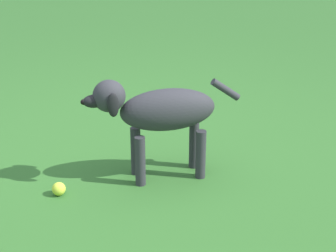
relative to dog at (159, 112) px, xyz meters
name	(u,v)px	position (x,y,z in m)	size (l,w,h in m)	color
ground	(115,166)	(-0.16, 0.22, -0.36)	(14.00, 14.00, 0.00)	#2D6026
dog	(159,112)	(0.00, 0.00, 0.00)	(0.78, 0.31, 0.54)	#2D2D33
tennis_ball_2	(59,189)	(-0.52, 0.06, -0.33)	(0.07, 0.07, 0.07)	#C7DB3A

